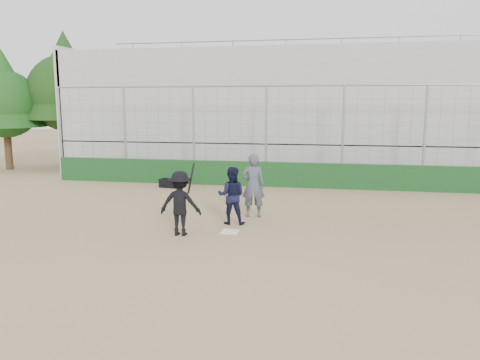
% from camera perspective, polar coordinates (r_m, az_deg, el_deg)
% --- Properties ---
extents(ground, '(90.00, 90.00, 0.00)m').
position_cam_1_polar(ground, '(12.25, -1.22, -6.35)').
color(ground, olive).
rests_on(ground, ground).
extents(home_plate, '(0.44, 0.44, 0.02)m').
position_cam_1_polar(home_plate, '(12.25, -1.22, -6.30)').
color(home_plate, white).
rests_on(home_plate, ground).
extents(backstop, '(18.10, 0.25, 4.04)m').
position_cam_1_polar(backstop, '(18.85, 3.16, 2.11)').
color(backstop, '#133B17').
rests_on(backstop, ground).
extents(bleachers, '(20.25, 6.70, 6.98)m').
position_cam_1_polar(bleachers, '(23.63, 4.81, 8.31)').
color(bleachers, '#9F9F9F').
rests_on(bleachers, ground).
extents(tree_left, '(4.48, 4.48, 7.00)m').
position_cam_1_polar(tree_left, '(26.27, -20.49, 11.05)').
color(tree_left, '#331E12').
rests_on(tree_left, ground).
extents(tree_right, '(3.84, 3.84, 6.00)m').
position_cam_1_polar(tree_right, '(26.41, -26.82, 9.27)').
color(tree_right, '#382414').
rests_on(tree_right, ground).
extents(batter_at_plate, '(1.08, 0.76, 1.80)m').
position_cam_1_polar(batter_at_plate, '(11.90, -7.28, -2.83)').
color(batter_at_plate, black).
rests_on(batter_at_plate, ground).
extents(catcher_crouched, '(0.80, 0.63, 1.09)m').
position_cam_1_polar(catcher_crouched, '(12.92, -1.04, -3.06)').
color(catcher_crouched, black).
rests_on(catcher_crouched, ground).
extents(umpire, '(0.74, 0.54, 1.69)m').
position_cam_1_polar(umpire, '(13.73, 1.61, -1.04)').
color(umpire, '#444A57').
rests_on(umpire, ground).
extents(equipment_bag, '(0.85, 0.46, 0.39)m').
position_cam_1_polar(equipment_bag, '(18.85, -8.56, -0.39)').
color(equipment_bag, black).
rests_on(equipment_bag, ground).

